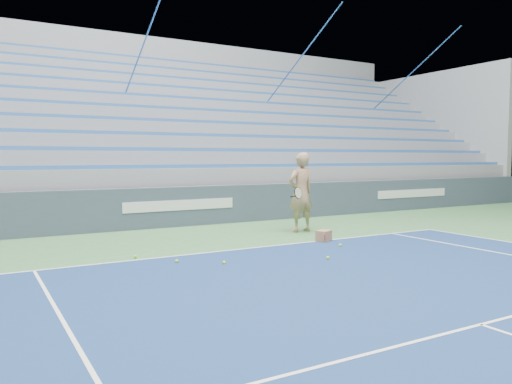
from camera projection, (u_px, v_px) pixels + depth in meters
sponsor_barrier at (178, 206)px, 13.85m from camera, size 30.00×0.32×1.10m
bleachers at (122, 145)px, 18.67m from camera, size 31.00×9.15×7.30m
tennis_player at (301, 192)px, 12.78m from camera, size 0.99×0.88×2.04m
ball_box at (324, 236)px, 11.34m from camera, size 0.42×0.39×0.26m
tennis_ball_0 at (177, 261)px, 9.04m from camera, size 0.07×0.07×0.07m
tennis_ball_1 at (224, 263)px, 8.91m from camera, size 0.07×0.07×0.07m
tennis_ball_2 at (340, 245)px, 10.68m from camera, size 0.07×0.07×0.07m
tennis_ball_3 at (328, 258)px, 9.34m from camera, size 0.07×0.07×0.07m
tennis_ball_4 at (135, 257)px, 9.45m from camera, size 0.07×0.07×0.07m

